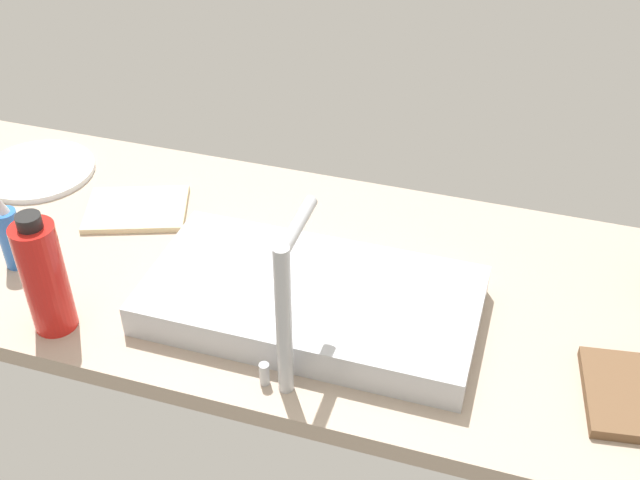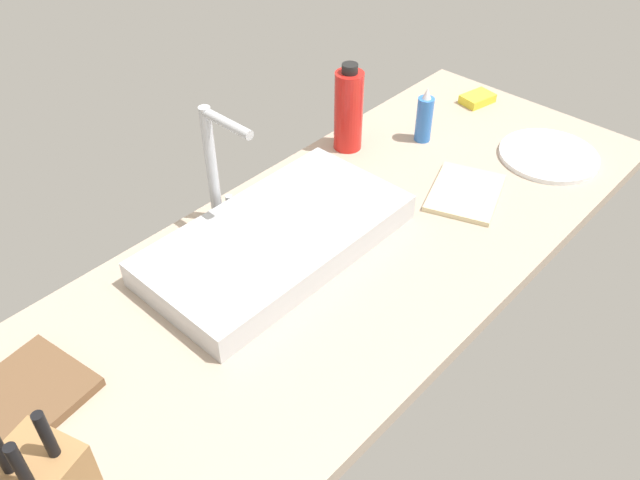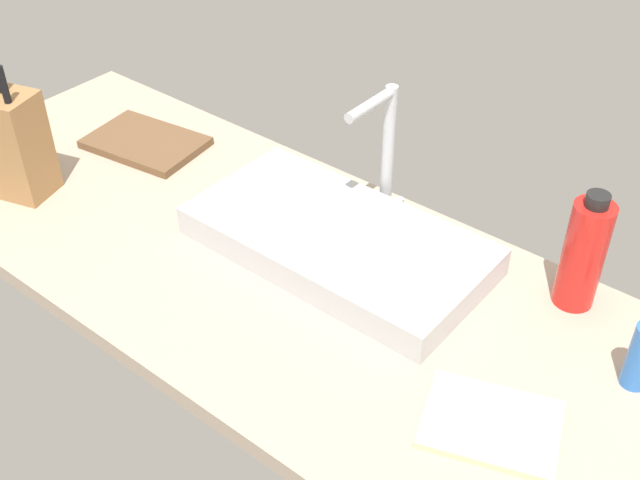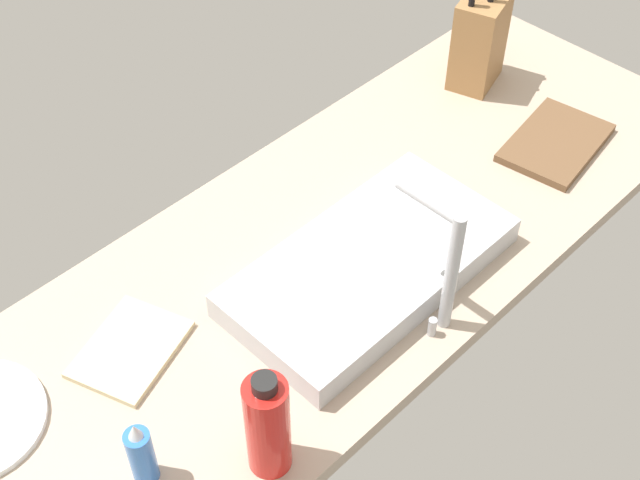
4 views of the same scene
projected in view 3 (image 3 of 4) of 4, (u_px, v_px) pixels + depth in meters
The scene contains 7 objects.
countertop_slab at pixel (303, 285), 144.46cm from camera, with size 187.13×65.25×3.50cm, color tan.
sink_basin at pixel (338, 241), 147.28cm from camera, with size 55.76×28.82×5.82cm, color #B7BABF.
faucet at pixel (385, 143), 149.48cm from camera, with size 5.50×14.24×27.28cm.
knife_block at pixel (10, 143), 158.67cm from camera, with size 15.70×13.07×29.60cm.
cutting_board at pixel (146, 143), 179.05cm from camera, with size 25.44×17.10×1.80cm, color brown.
water_bottle at pixel (584, 254), 132.23cm from camera, with size 7.10×7.10×22.42cm.
dish_towel at pixel (491, 424), 116.37cm from camera, with size 19.83×14.96×1.20cm, color beige.
Camera 3 is at (70.95, -82.74, 96.96)cm, focal length 44.48 mm.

